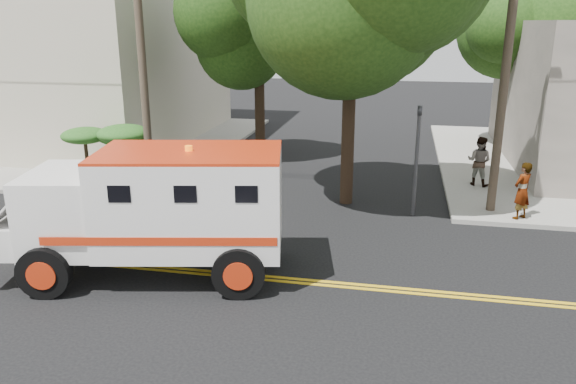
# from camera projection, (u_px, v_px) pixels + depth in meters

# --- Properties ---
(ground) EXTENTS (100.00, 100.00, 0.00)m
(ground) POSITION_uv_depth(u_px,v_px,m) (259.00, 278.00, 13.96)
(ground) COLOR black
(ground) RESTS_ON ground
(sidewalk_nw) EXTENTS (17.00, 17.00, 0.15)m
(sidewalk_nw) POSITION_uv_depth(u_px,v_px,m) (72.00, 142.00, 29.17)
(sidewalk_nw) COLOR gray
(sidewalk_nw) RESTS_ON ground
(building_left) EXTENTS (16.00, 14.00, 10.00)m
(building_left) POSITION_uv_depth(u_px,v_px,m) (43.00, 40.00, 29.48)
(building_left) COLOR #BAB599
(building_left) RESTS_ON sidewalk_nw
(utility_pole_left) EXTENTS (0.28, 0.28, 9.00)m
(utility_pole_left) POSITION_uv_depth(u_px,v_px,m) (143.00, 70.00, 19.34)
(utility_pole_left) COLOR #382D23
(utility_pole_left) RESTS_ON ground
(utility_pole_right) EXTENTS (0.28, 0.28, 9.00)m
(utility_pole_right) POSITION_uv_depth(u_px,v_px,m) (505.00, 76.00, 17.25)
(utility_pole_right) COLOR #382D23
(utility_pole_right) RESTS_ON ground
(tree_left) EXTENTS (4.48, 4.20, 7.70)m
(tree_left) POSITION_uv_depth(u_px,v_px,m) (265.00, 31.00, 23.85)
(tree_left) COLOR black
(tree_left) RESTS_ON ground
(tree_right) EXTENTS (4.80, 4.50, 8.20)m
(tree_right) POSITION_uv_depth(u_px,v_px,m) (534.00, 22.00, 25.26)
(tree_right) COLOR black
(tree_right) RESTS_ON ground
(traffic_signal) EXTENTS (0.15, 0.18, 3.60)m
(traffic_signal) POSITION_uv_depth(u_px,v_px,m) (417.00, 149.00, 17.83)
(traffic_signal) COLOR #3F3F42
(traffic_signal) RESTS_ON ground
(accessibility_sign) EXTENTS (0.45, 0.10, 2.02)m
(accessibility_sign) POSITION_uv_depth(u_px,v_px,m) (136.00, 157.00, 20.53)
(accessibility_sign) COLOR #3F3F42
(accessibility_sign) RESTS_ON ground
(palm_planter) EXTENTS (3.52, 2.63, 2.36)m
(palm_planter) POSITION_uv_depth(u_px,v_px,m) (111.00, 145.00, 21.11)
(palm_planter) COLOR #1E3314
(palm_planter) RESTS_ON sidewalk_nw
(armored_truck) EXTENTS (7.34, 3.90, 3.18)m
(armored_truck) POSITION_uv_depth(u_px,v_px,m) (155.00, 206.00, 13.65)
(armored_truck) COLOR silver
(armored_truck) RESTS_ON ground
(pedestrian_a) EXTENTS (0.78, 0.77, 1.82)m
(pedestrian_a) POSITION_uv_depth(u_px,v_px,m) (522.00, 191.00, 17.45)
(pedestrian_a) COLOR gray
(pedestrian_a) RESTS_ON sidewalk_ne
(pedestrian_b) EXTENTS (1.12, 1.02, 1.86)m
(pedestrian_b) POSITION_uv_depth(u_px,v_px,m) (479.00, 161.00, 21.07)
(pedestrian_b) COLOR gray
(pedestrian_b) RESTS_ON sidewalk_ne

